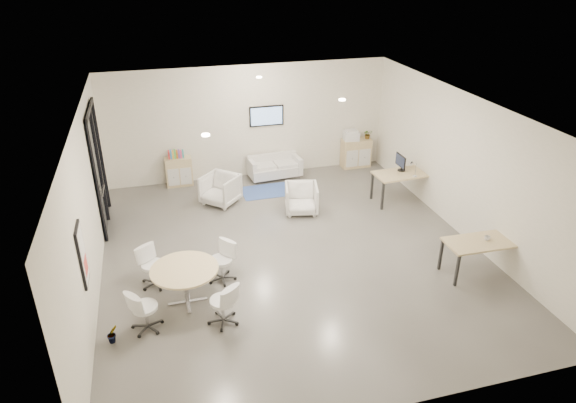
% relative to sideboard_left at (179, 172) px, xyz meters
% --- Properties ---
extents(room_shell, '(9.60, 10.60, 4.80)m').
position_rel_sideboard_left_xyz_m(room_shell, '(2.07, -4.29, 1.19)').
color(room_shell, '#54524D').
rests_on(room_shell, ground).
extents(glass_door, '(0.09, 1.90, 2.85)m').
position_rel_sideboard_left_xyz_m(glass_door, '(-1.88, -1.78, 1.10)').
color(glass_door, black).
rests_on(glass_door, room_shell).
extents(artwork, '(0.05, 0.54, 1.04)m').
position_rel_sideboard_left_xyz_m(artwork, '(-1.90, -5.89, 1.14)').
color(artwork, black).
rests_on(artwork, room_shell).
extents(wall_tv, '(0.98, 0.06, 0.58)m').
position_rel_sideboard_left_xyz_m(wall_tv, '(2.57, 0.18, 1.34)').
color(wall_tv, black).
rests_on(wall_tv, room_shell).
extents(ceiling_spots, '(3.14, 4.14, 0.03)m').
position_rel_sideboard_left_xyz_m(ceiling_spots, '(1.87, -3.45, 2.77)').
color(ceiling_spots, '#FFEAC6').
rests_on(ceiling_spots, room_shell).
extents(sideboard_left, '(0.72, 0.38, 0.81)m').
position_rel_sideboard_left_xyz_m(sideboard_left, '(0.00, 0.00, 0.00)').
color(sideboard_left, tan).
rests_on(sideboard_left, room_shell).
extents(sideboard_right, '(0.87, 0.42, 0.87)m').
position_rel_sideboard_left_xyz_m(sideboard_right, '(5.29, -0.02, 0.03)').
color(sideboard_right, tan).
rests_on(sideboard_right, room_shell).
extents(books, '(0.42, 0.14, 0.22)m').
position_rel_sideboard_left_xyz_m(books, '(-0.04, 0.00, 0.52)').
color(books, red).
rests_on(books, sideboard_left).
extents(printer, '(0.48, 0.42, 0.31)m').
position_rel_sideboard_left_xyz_m(printer, '(5.10, -0.02, 0.61)').
color(printer, white).
rests_on(printer, sideboard_right).
extents(loveseat, '(1.53, 0.86, 0.55)m').
position_rel_sideboard_left_xyz_m(loveseat, '(2.69, -0.16, -0.11)').
color(loveseat, silver).
rests_on(loveseat, room_shell).
extents(blue_rug, '(1.38, 0.93, 0.01)m').
position_rel_sideboard_left_xyz_m(blue_rug, '(2.26, -1.07, -0.40)').
color(blue_rug, navy).
rests_on(blue_rug, room_shell).
extents(armchair_left, '(1.14, 1.14, 0.86)m').
position_rel_sideboard_left_xyz_m(armchair_left, '(0.94, -1.44, 0.02)').
color(armchair_left, silver).
rests_on(armchair_left, room_shell).
extents(armchair_right, '(0.93, 0.89, 0.81)m').
position_rel_sideboard_left_xyz_m(armchair_right, '(2.82, -2.50, 0.00)').
color(armchair_right, silver).
rests_on(armchair_right, room_shell).
extents(desk_rear, '(1.57, 0.85, 0.80)m').
position_rel_sideboard_left_xyz_m(desk_rear, '(5.54, -2.59, 0.31)').
color(desk_rear, tan).
rests_on(desk_rear, room_shell).
extents(desk_front, '(1.43, 0.74, 0.74)m').
position_rel_sideboard_left_xyz_m(desk_front, '(5.48, -6.05, 0.26)').
color(desk_front, tan).
rests_on(desk_front, room_shell).
extents(monitor, '(0.20, 0.50, 0.44)m').
position_rel_sideboard_left_xyz_m(monitor, '(5.50, -2.44, 0.63)').
color(monitor, black).
rests_on(monitor, desk_rear).
extents(round_table, '(1.24, 1.24, 0.76)m').
position_rel_sideboard_left_xyz_m(round_table, '(-0.31, -5.49, 0.27)').
color(round_table, tan).
rests_on(round_table, room_shell).
extents(meeting_chairs, '(2.30, 2.30, 0.82)m').
position_rel_sideboard_left_xyz_m(meeting_chairs, '(-0.31, -5.49, 0.00)').
color(meeting_chairs, white).
rests_on(meeting_chairs, room_shell).
extents(plant_cabinet, '(0.28, 0.31, 0.22)m').
position_rel_sideboard_left_xyz_m(plant_cabinet, '(5.62, -0.04, 0.57)').
color(plant_cabinet, '#3F7F3F').
rests_on(plant_cabinet, sideboard_right).
extents(plant_floor, '(0.30, 0.38, 0.15)m').
position_rel_sideboard_left_xyz_m(plant_floor, '(-1.63, -6.25, -0.33)').
color(plant_floor, '#3F7F3F').
rests_on(plant_floor, room_shell).
extents(cup, '(0.13, 0.11, 0.11)m').
position_rel_sideboard_left_xyz_m(cup, '(5.62, -6.04, 0.39)').
color(cup, white).
rests_on(cup, desk_front).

